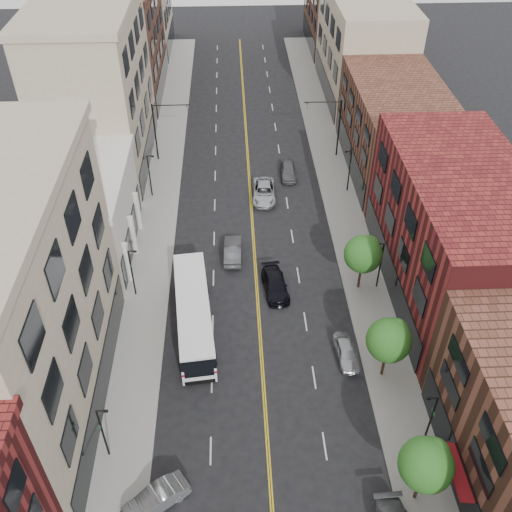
{
  "coord_description": "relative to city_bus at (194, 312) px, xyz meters",
  "views": [
    {
      "loc": [
        -1.84,
        -13.85,
        35.91
      ],
      "look_at": [
        -0.14,
        23.04,
        5.0
      ],
      "focal_mm": 40.0,
      "sensor_mm": 36.0,
      "label": 1
    }
  ],
  "objects": [
    {
      "name": "sidewalk_left",
      "position": [
        -4.5,
        15.27,
        -1.77
      ],
      "size": [
        4.0,
        110.0,
        0.15
      ],
      "primitive_type": "cube",
      "color": "gray",
      "rests_on": "ground"
    },
    {
      "name": "sidewalk_right",
      "position": [
        15.5,
        15.27,
        -1.77
      ],
      "size": [
        4.0,
        110.0,
        0.15
      ],
      "primitive_type": "cube",
      "color": "gray",
      "rests_on": "ground"
    },
    {
      "name": "bldg_l_tanoffice",
      "position": [
        -11.5,
        -6.73,
        7.15
      ],
      "size": [
        10.0,
        22.0,
        18.0
      ],
      "primitive_type": "cube",
      "color": "tan",
      "rests_on": "ground"
    },
    {
      "name": "bldg_l_white",
      "position": [
        -11.5,
        11.27,
        2.15
      ],
      "size": [
        10.0,
        14.0,
        8.0
      ],
      "primitive_type": "cube",
      "color": "silver",
      "rests_on": "ground"
    },
    {
      "name": "bldg_l_far_a",
      "position": [
        -11.5,
        28.27,
        7.15
      ],
      "size": [
        10.0,
        20.0,
        18.0
      ],
      "primitive_type": "cube",
      "color": "tan",
      "rests_on": "ground"
    },
    {
      "name": "bldg_l_far_b",
      "position": [
        -11.5,
        48.27,
        5.65
      ],
      "size": [
        10.0,
        20.0,
        15.0
      ],
      "primitive_type": "cube",
      "color": "#563122",
      "rests_on": "ground"
    },
    {
      "name": "bldg_r_mid",
      "position": [
        22.5,
        4.27,
        4.15
      ],
      "size": [
        10.0,
        22.0,
        12.0
      ],
      "primitive_type": "cube",
      "color": "#5A1719",
      "rests_on": "ground"
    },
    {
      "name": "bldg_r_far_a",
      "position": [
        22.5,
        25.27,
        3.15
      ],
      "size": [
        10.0,
        20.0,
        10.0
      ],
      "primitive_type": "cube",
      "color": "#563122",
      "rests_on": "ground"
    },
    {
      "name": "bldg_r_far_b",
      "position": [
        22.5,
        46.27,
        5.15
      ],
      "size": [
        10.0,
        22.0,
        14.0
      ],
      "primitive_type": "cube",
      "color": "tan",
      "rests_on": "ground"
    },
    {
      "name": "bldg_r_far_c",
      "position": [
        22.5,
        66.27,
        3.65
      ],
      "size": [
        10.0,
        18.0,
        11.0
      ],
      "primitive_type": "cube",
      "color": "#563122",
      "rests_on": "ground"
    },
    {
      "name": "tree_r_1",
      "position": [
        14.89,
        -15.66,
        2.28
      ],
      "size": [
        3.4,
        3.4,
        5.59
      ],
      "color": "black",
      "rests_on": "sidewalk_right"
    },
    {
      "name": "tree_r_2",
      "position": [
        14.89,
        -5.66,
        2.28
      ],
      "size": [
        3.4,
        3.4,
        5.59
      ],
      "color": "black",
      "rests_on": "sidewalk_right"
    },
    {
      "name": "tree_r_3",
      "position": [
        14.89,
        4.34,
        2.28
      ],
      "size": [
        3.4,
        3.4,
        5.59
      ],
      "color": "black",
      "rests_on": "sidewalk_right"
    },
    {
      "name": "lamp_l_1",
      "position": [
        -5.45,
        -11.73,
        1.12
      ],
      "size": [
        0.81,
        0.55,
        5.05
      ],
      "color": "black",
      "rests_on": "sidewalk_left"
    },
    {
      "name": "lamp_l_2",
      "position": [
        -5.45,
        4.27,
        1.12
      ],
      "size": [
        0.81,
        0.55,
        5.05
      ],
      "color": "black",
      "rests_on": "sidewalk_left"
    },
    {
      "name": "lamp_l_3",
      "position": [
        -5.45,
        20.27,
        1.12
      ],
      "size": [
        0.81,
        0.55,
        5.05
      ],
      "color": "black",
      "rests_on": "sidewalk_left"
    },
    {
      "name": "lamp_r_1",
      "position": [
        16.45,
        -11.73,
        1.12
      ],
      "size": [
        0.81,
        0.55,
        5.05
      ],
      "color": "black",
      "rests_on": "sidewalk_right"
    },
    {
      "name": "lamp_r_2",
      "position": [
        16.45,
        4.27,
        1.12
      ],
      "size": [
        0.81,
        0.55,
        5.05
      ],
      "color": "black",
      "rests_on": "sidewalk_right"
    },
    {
      "name": "lamp_r_3",
      "position": [
        16.45,
        20.27,
        1.12
      ],
      "size": [
        0.81,
        0.55,
        5.05
      ],
      "color": "black",
      "rests_on": "sidewalk_right"
    },
    {
      "name": "signal_mast_left",
      "position": [
        -4.77,
        28.27,
        2.8
      ],
      "size": [
        4.49,
        0.18,
        7.2
      ],
      "color": "black",
      "rests_on": "sidewalk_left"
    },
    {
      "name": "signal_mast_right",
      "position": [
        15.77,
        28.27,
        2.8
      ],
      "size": [
        4.49,
        0.18,
        7.2
      ],
      "color": "black",
      "rests_on": "sidewalk_right"
    },
    {
      "name": "city_bus",
      "position": [
        0.0,
        0.0,
        0.0
      ],
      "size": [
        3.96,
        12.55,
        3.18
      ],
      "rotation": [
        0.0,
        0.0,
        0.1
      ],
      "color": "white",
      "rests_on": "ground"
    },
    {
      "name": "car_angle_b",
      "position": [
        -1.9,
        -15.42,
        -1.12
      ],
      "size": [
        4.51,
        3.72,
        1.45
      ],
      "primitive_type": "imported",
      "rotation": [
        0.0,
        0.0,
        -0.98
      ],
      "color": "#BABEC2",
      "rests_on": "ground"
    },
    {
      "name": "car_parked_far",
      "position": [
        12.28,
        -3.85,
        -1.17
      ],
      "size": [
        1.89,
        4.1,
        1.36
      ],
      "primitive_type": "imported",
      "rotation": [
        0.0,
        0.0,
        0.07
      ],
      "color": "#A4A7AC",
      "rests_on": "ground"
    },
    {
      "name": "car_lane_behind",
      "position": [
        3.37,
        9.33,
        -1.07
      ],
      "size": [
        1.76,
        4.76,
        1.56
      ],
      "primitive_type": "imported",
      "rotation": [
        0.0,
        0.0,
        3.12
      ],
      "color": "#454549",
      "rests_on": "ground"
    },
    {
      "name": "car_lane_a",
      "position": [
        7.14,
        4.27,
        -1.12
      ],
      "size": [
        2.62,
        5.19,
        1.45
      ],
      "primitive_type": "imported",
      "rotation": [
        0.0,
        0.0,
        0.12
      ],
      "color": "black",
      "rests_on": "ground"
    },
    {
      "name": "car_lane_b",
      "position": [
        7.0,
        19.44,
        -1.08
      ],
      "size": [
        2.83,
        5.66,
        1.54
      ],
      "primitive_type": "imported",
      "rotation": [
        0.0,
        0.0,
        -0.05
      ],
      "color": "#BABEC2",
      "rests_on": "ground"
    },
    {
      "name": "car_lane_c",
      "position": [
        10.08,
        23.76,
        -1.1
      ],
      "size": [
        1.87,
        4.44,
        1.5
      ],
      "primitive_type": "imported",
      "rotation": [
        0.0,
        0.0,
        -0.02
      ],
      "color": "#515257",
      "rests_on": "ground"
    }
  ]
}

